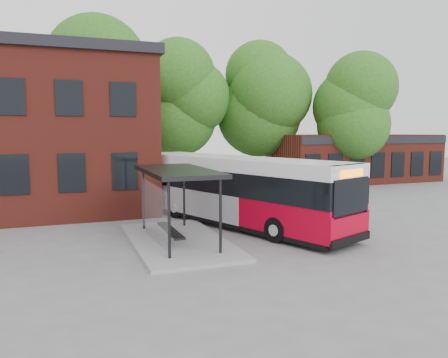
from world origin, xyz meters
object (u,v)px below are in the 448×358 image
object	(u,v)px
city_bus	(235,191)
bicycle_4	(326,183)
bicycle_5	(336,181)
bicycle_2	(299,183)
bicycle_1	(297,185)
bicycle_3	(322,183)
bicycle_7	(346,181)
bicycle_6	(341,182)
bus_shelter	(178,206)
bicycle_0	(299,184)

from	to	relation	value
city_bus	bicycle_4	bearing A→B (deg)	17.32
city_bus	bicycle_5	xyz separation A→B (m)	(11.86, 9.00, -1.01)
bicycle_2	bicycle_1	bearing A→B (deg)	148.24
bicycle_1	bicycle_4	distance (m)	2.63
bicycle_2	bicycle_3	distance (m)	1.70
bicycle_7	bicycle_6	bearing A→B (deg)	45.84
bus_shelter	bicycle_6	world-z (taller)	bus_shelter
bicycle_0	bicycle_4	bearing A→B (deg)	-102.74
bicycle_2	bicycle_3	world-z (taller)	bicycle_3
bus_shelter	bicycle_0	bearing A→B (deg)	43.81
bicycle_1	bicycle_2	world-z (taller)	bicycle_1
bicycle_3	bicycle_6	distance (m)	2.07
bicycle_0	bicycle_6	size ratio (longest dim) A/B	1.00
bicycle_3	bicycle_4	distance (m)	0.41
bus_shelter	city_bus	bearing A→B (deg)	35.19
bicycle_5	bicycle_7	size ratio (longest dim) A/B	1.18
bicycle_1	bicycle_3	world-z (taller)	bicycle_3
bicycle_1	bicycle_7	world-z (taller)	bicycle_1
bicycle_6	bicycle_7	size ratio (longest dim) A/B	1.02
bus_shelter	bicycle_5	size ratio (longest dim) A/B	3.79
bicycle_7	bicycle_0	bearing A→B (deg)	82.76
city_bus	bicycle_1	xyz separation A→B (m)	(8.21, 8.43, -1.09)
bicycle_1	bicycle_2	distance (m)	1.36
bicycle_5	bicycle_7	world-z (taller)	bicycle_5
bus_shelter	bicycle_7	xyz separation A→B (m)	(16.29, 11.63, -0.98)
bicycle_3	bicycle_7	bearing A→B (deg)	-87.34
city_bus	bicycle_6	distance (m)	15.91
bicycle_3	bicycle_5	distance (m)	1.21
bicycle_2	bus_shelter	bearing A→B (deg)	138.21
bicycle_7	bicycle_1	bearing A→B (deg)	94.27
bus_shelter	city_bus	xyz separation A→B (m)	(3.31, 2.33, 0.11)
bicycle_5	city_bus	bearing A→B (deg)	141.84
bicycle_1	bicycle_3	size ratio (longest dim) A/B	0.99
bicycle_2	bicycle_7	world-z (taller)	bicycle_7
bicycle_6	bicycle_7	bearing A→B (deg)	-147.44
bicycle_5	bicycle_6	xyz separation A→B (m)	(0.82, 0.53, -0.14)
bicycle_1	bicycle_4	bearing A→B (deg)	-76.86
bicycle_0	bicycle_5	size ratio (longest dim) A/B	0.87
city_bus	bicycle_5	size ratio (longest dim) A/B	6.65
bus_shelter	city_bus	world-z (taller)	city_bus
bus_shelter	bicycle_3	xyz separation A→B (m)	(13.97, 11.45, -0.97)
bicycle_2	city_bus	bearing A→B (deg)	140.89
bicycle_1	bicycle_2	xyz separation A→B (m)	(0.80, 1.10, -0.02)
bicycle_2	bicycle_7	xyz separation A→B (m)	(3.97, -0.24, 0.02)
bicycle_3	bicycle_6	bearing A→B (deg)	-80.37
bicycle_1	bicycle_6	distance (m)	4.61
bicycle_4	bus_shelter	bearing A→B (deg)	128.21
bus_shelter	bicycle_5	distance (m)	18.96
bus_shelter	bicycle_2	size ratio (longest dim) A/B	4.08
city_bus	bicycle_0	size ratio (longest dim) A/B	7.69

